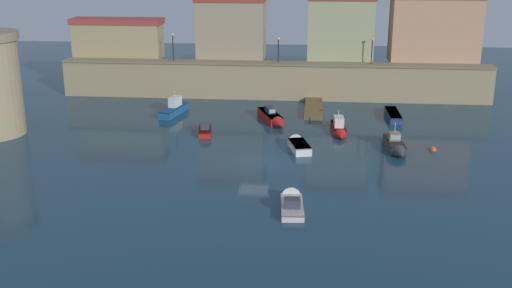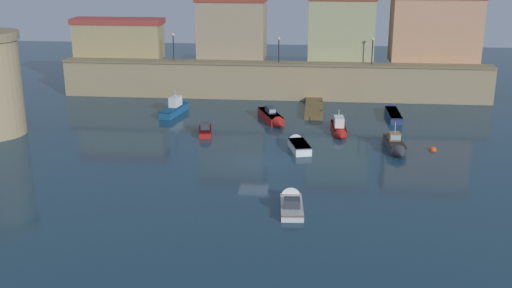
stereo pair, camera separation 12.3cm
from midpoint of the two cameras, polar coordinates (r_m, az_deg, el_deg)
ground_plane at (r=53.62m, az=-0.16°, el=-1.67°), size 136.91×136.91×0.00m
quay_wall at (r=76.06m, az=1.65°, el=5.78°), size 51.21×2.48×4.42m
old_town_backdrop at (r=78.43m, az=4.96°, el=10.35°), size 49.84×5.66×8.27m
pier_dock at (r=71.06m, az=5.32°, el=3.24°), size 1.95×8.62×0.70m
quay_lamp_0 at (r=77.07m, az=-7.45°, el=9.11°), size 0.32×0.32×3.29m
quay_lamp_1 at (r=75.30m, az=2.13°, el=8.90°), size 0.32×0.32×2.97m
quay_lamp_2 at (r=75.43m, az=10.54°, el=8.68°), size 0.32×0.32×3.05m
moored_boat_0 at (r=62.32m, az=-4.55°, el=1.37°), size 1.79×4.32×1.46m
moored_boat_1 at (r=57.29m, az=3.87°, el=-0.04°), size 2.50×4.71×1.37m
moored_boat_2 at (r=57.75m, az=12.59°, el=-0.17°), size 1.73×5.57×2.69m
moored_boat_3 at (r=69.76m, az=12.28°, el=2.76°), size 1.35×6.76×1.15m
moored_boat_4 at (r=44.73m, az=3.29°, el=-5.24°), size 1.87×5.23×1.58m
moored_boat_6 at (r=62.48m, az=7.60°, el=1.39°), size 1.55×5.92×2.39m
moored_boat_7 at (r=70.33m, az=-7.11°, el=3.32°), size 2.50×6.76×2.83m
moored_boat_8 at (r=65.90m, az=1.57°, el=2.41°), size 3.61×6.76×1.65m
mooring_buoy_0 at (r=58.97m, az=15.76°, el=-0.56°), size 0.68×0.68×0.68m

